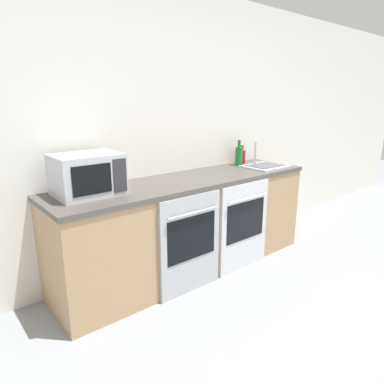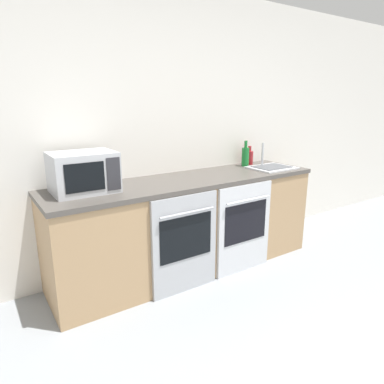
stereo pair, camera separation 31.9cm
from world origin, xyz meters
TOP-DOWN VIEW (x-y plane):
  - wall_back at (0.00, 2.51)m, footprint 10.00×0.06m
  - counter_back at (0.00, 2.16)m, footprint 2.61×0.67m
  - oven_left at (-0.26, 1.82)m, footprint 0.62×0.06m
  - oven_right at (0.40, 1.82)m, footprint 0.62×0.06m
  - microwave at (-0.93, 2.22)m, footprint 0.48×0.38m
  - bottle_red at (0.95, 2.39)m, footprint 0.08×0.08m
  - bottle_green at (0.84, 2.33)m, footprint 0.08×0.08m
  - sink at (0.99, 2.08)m, footprint 0.45×0.37m

SIDE VIEW (x-z plane):
  - oven_left at x=-0.26m, z-range 0.01..0.86m
  - oven_right at x=0.40m, z-range 0.01..0.86m
  - counter_back at x=0.00m, z-range 0.00..0.90m
  - sink at x=0.99m, z-range 0.78..1.04m
  - bottle_red at x=0.95m, z-range 0.87..1.08m
  - bottle_green at x=0.84m, z-range 0.87..1.14m
  - microwave at x=-0.93m, z-range 0.90..1.21m
  - wall_back at x=0.00m, z-range 0.00..2.60m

